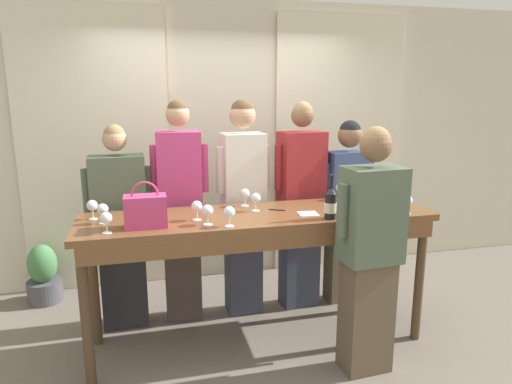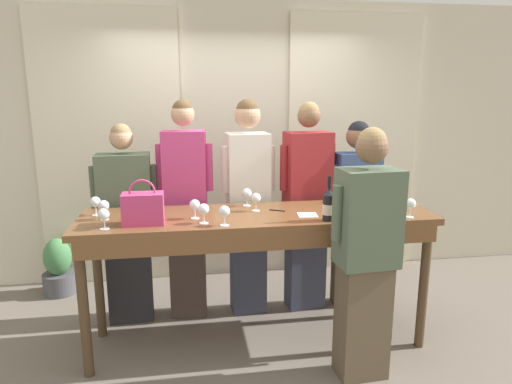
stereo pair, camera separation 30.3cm
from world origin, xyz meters
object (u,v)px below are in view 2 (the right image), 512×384
guest_pink_top (186,208)px  wine_glass_by_bottle (104,206)px  wine_glass_front_mid (346,190)px  host_pouring (366,255)px  wine_glass_front_left (356,204)px  wine_glass_center_left (410,204)px  wine_glass_center_mid (104,215)px  potted_plant (59,269)px  guest_cream_sweater (248,204)px  wine_bottle (329,205)px  guest_striped_shirt (307,205)px  handbag (143,208)px  guest_olive_jacket (127,224)px  tasting_bar (258,230)px  wine_glass_center_right (204,210)px  wine_glass_back_mid (255,199)px  wine_glass_front_right (247,194)px  wine_glass_back_left (224,212)px  wine_glass_back_right (95,202)px  guest_navy_coat (355,210)px  wine_glass_near_host (195,205)px

guest_pink_top → wine_glass_by_bottle: bearing=-137.9°
wine_glass_front_mid → host_pouring: (-0.13, -0.80, -0.26)m
wine_glass_front_left → wine_glass_center_left: size_ratio=1.00×
wine_glass_center_mid → potted_plant: size_ratio=0.25×
host_pouring → guest_cream_sweater: bearing=121.0°
wine_bottle → guest_striped_shirt: size_ratio=0.17×
handbag → wine_glass_by_bottle: 0.33m
wine_glass_center_mid → host_pouring: host_pouring is taller
wine_glass_front_mid → guest_olive_jacket: guest_olive_jacket is taller
handbag → wine_glass_center_mid: handbag is taller
tasting_bar → wine_glass_center_right: size_ratio=18.53×
wine_glass_back_mid → guest_striped_shirt: guest_striped_shirt is taller
wine_glass_front_right → potted_plant: bearing=152.3°
guest_olive_jacket → host_pouring: 1.96m
wine_bottle → guest_cream_sweater: bearing=120.6°
wine_glass_front_right → potted_plant: size_ratio=0.25×
wine_glass_back_left → guest_olive_jacket: bearing=133.3°
wine_glass_front_right → wine_glass_back_right: bearing=-174.5°
handbag → wine_glass_back_left: 0.56m
wine_glass_center_left → wine_glass_by_bottle: same height
guest_navy_coat → potted_plant: bearing=167.1°
guest_cream_sweater → wine_glass_front_left: bearing=-46.5°
wine_bottle → guest_cream_sweater: (-0.46, 0.78, -0.17)m
wine_glass_back_left → potted_plant: bearing=136.5°
wine_glass_front_mid → guest_cream_sweater: size_ratio=0.08×
potted_plant → wine_glass_center_mid: bearing=-62.7°
wine_bottle → wine_glass_front_right: wine_bottle is taller
wine_glass_center_right → guest_striped_shirt: guest_striped_shirt is taller
guest_olive_jacket → guest_pink_top: size_ratio=0.90×
wine_glass_back_left → guest_olive_jacket: (-0.75, 0.79, -0.29)m
wine_glass_front_right → host_pouring: host_pouring is taller
wine_glass_front_left → wine_glass_front_mid: bearing=79.4°
guest_olive_jacket → wine_glass_back_left: bearing=-46.7°
wine_glass_center_mid → wine_glass_back_right: same height
wine_glass_back_right → guest_navy_coat: guest_navy_coat is taller
wine_bottle → guest_cream_sweater: 0.92m
wine_glass_center_mid → guest_pink_top: guest_pink_top is taller
host_pouring → tasting_bar: bearing=141.6°
wine_bottle → wine_glass_back_left: wine_bottle is taller
wine_glass_back_mid → wine_glass_near_host: size_ratio=1.00×
wine_glass_front_right → potted_plant: wine_glass_front_right is taller
wine_glass_center_right → handbag: bearing=173.6°
wine_glass_front_right → wine_glass_center_mid: bearing=-155.2°
wine_glass_by_bottle → wine_glass_back_right: bearing=122.0°
host_pouring → guest_navy_coat: bearing=73.0°
wine_bottle → guest_striped_shirt: 0.81m
wine_glass_back_right → guest_striped_shirt: bearing=12.9°
wine_glass_center_right → tasting_bar: bearing=22.1°
guest_olive_jacket → host_pouring: host_pouring is taller
wine_glass_back_mid → wine_glass_near_host: (-0.46, -0.14, 0.00)m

